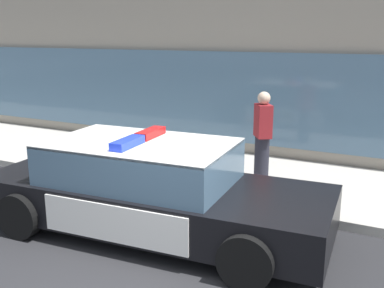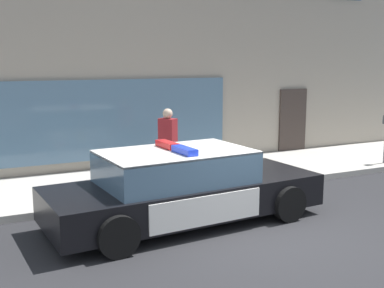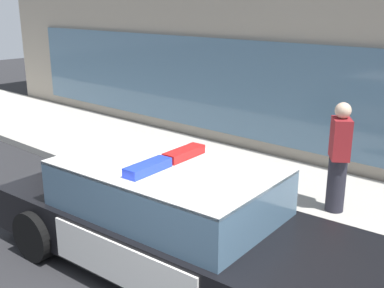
# 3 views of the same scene
# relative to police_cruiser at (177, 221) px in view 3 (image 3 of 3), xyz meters

# --- Properties ---
(sidewalk) EXTENTS (48.00, 3.06, 0.15)m
(sidewalk) POSITION_rel_police_cruiser_xyz_m (1.06, 2.87, -0.61)
(sidewalk) COLOR #B2ADA3
(sidewalk) RESTS_ON ground
(police_cruiser) EXTENTS (5.26, 2.35, 1.49)m
(police_cruiser) POSITION_rel_police_cruiser_xyz_m (0.00, 0.00, 0.00)
(police_cruiser) COLOR black
(police_cruiser) RESTS_ON ground
(fire_hydrant) EXTENTS (0.34, 0.39, 0.73)m
(fire_hydrant) POSITION_rel_police_cruiser_xyz_m (-1.00, 1.85, -0.18)
(fire_hydrant) COLOR silver
(fire_hydrant) RESTS_ON sidewalk
(pedestrian_on_sidewalk) EXTENTS (0.44, 0.48, 1.71)m
(pedestrian_on_sidewalk) POSITION_rel_police_cruiser_xyz_m (0.83, 2.68, 0.33)
(pedestrian_on_sidewalk) COLOR #23232D
(pedestrian_on_sidewalk) RESTS_ON sidewalk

